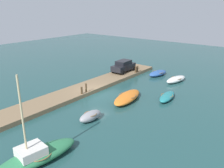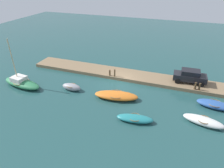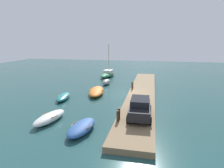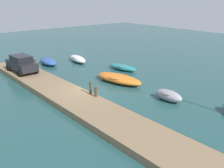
{
  "view_description": "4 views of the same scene",
  "coord_description": "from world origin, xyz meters",
  "px_view_note": "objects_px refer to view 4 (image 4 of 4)",
  "views": [
    {
      "loc": [
        18.44,
        16.93,
        9.66
      ],
      "look_at": [
        -0.84,
        1.68,
        1.36
      ],
      "focal_mm": 38.05,
      "sensor_mm": 36.0,
      "label": 1
    },
    {
      "loc": [
        -6.61,
        21.67,
        12.46
      ],
      "look_at": [
        0.43,
        2.02,
        0.7
      ],
      "focal_mm": 31.76,
      "sensor_mm": 36.0,
      "label": 2
    },
    {
      "loc": [
        -23.65,
        -3.05,
        6.69
      ],
      "look_at": [
        1.36,
        2.23,
        0.94
      ],
      "focal_mm": 31.15,
      "sensor_mm": 36.0,
      "label": 3
    },
    {
      "loc": [
        16.45,
        -11.3,
        7.64
      ],
      "look_at": [
        0.41,
        2.08,
        0.53
      ],
      "focal_mm": 42.0,
      "sensor_mm": 36.0,
      "label": 4
    }
  ],
  "objects_px": {
    "motorboat_orange": "(119,79)",
    "rowboat_blue": "(48,61)",
    "rowboat_white": "(78,59)",
    "dinghy_grey": "(169,95)",
    "mooring_post_east": "(96,92)",
    "mooring_post_mid_east": "(90,88)",
    "parked_car": "(22,64)",
    "rowboat_teal": "(123,67)",
    "mooring_post_mid_west": "(35,63)",
    "mooring_post_west": "(33,63)"
  },
  "relations": [
    {
      "from": "rowboat_teal",
      "to": "mooring_post_mid_east",
      "type": "height_order",
      "value": "mooring_post_mid_east"
    },
    {
      "from": "rowboat_blue",
      "to": "dinghy_grey",
      "type": "distance_m",
      "value": 16.08
    },
    {
      "from": "mooring_post_west",
      "to": "parked_car",
      "type": "height_order",
      "value": "parked_car"
    },
    {
      "from": "rowboat_white",
      "to": "mooring_post_west",
      "type": "distance_m",
      "value": 5.78
    },
    {
      "from": "mooring_post_east",
      "to": "parked_car",
      "type": "distance_m",
      "value": 10.14
    },
    {
      "from": "rowboat_teal",
      "to": "parked_car",
      "type": "distance_m",
      "value": 10.29
    },
    {
      "from": "motorboat_orange",
      "to": "rowboat_blue",
      "type": "distance_m",
      "value": 10.44
    },
    {
      "from": "motorboat_orange",
      "to": "mooring_post_west",
      "type": "distance_m",
      "value": 9.81
    },
    {
      "from": "motorboat_orange",
      "to": "mooring_post_east",
      "type": "bearing_deg",
      "value": -71.02
    },
    {
      "from": "mooring_post_east",
      "to": "mooring_post_west",
      "type": "bearing_deg",
      "value": 180.0
    },
    {
      "from": "motorboat_orange",
      "to": "mooring_post_mid_west",
      "type": "relative_size",
      "value": 5.74
    },
    {
      "from": "mooring_post_mid_east",
      "to": "rowboat_teal",
      "type": "bearing_deg",
      "value": 121.72
    },
    {
      "from": "mooring_post_east",
      "to": "mooring_post_mid_west",
      "type": "bearing_deg",
      "value": 180.0
    },
    {
      "from": "rowboat_teal",
      "to": "mooring_post_west",
      "type": "distance_m",
      "value": 9.5
    },
    {
      "from": "rowboat_white",
      "to": "parked_car",
      "type": "relative_size",
      "value": 0.97
    },
    {
      "from": "dinghy_grey",
      "to": "mooring_post_west",
      "type": "bearing_deg",
      "value": -162.11
    },
    {
      "from": "motorboat_orange",
      "to": "mooring_post_mid_east",
      "type": "bearing_deg",
      "value": -78.47
    },
    {
      "from": "rowboat_blue",
      "to": "mooring_post_east",
      "type": "distance_m",
      "value": 12.89
    },
    {
      "from": "dinghy_grey",
      "to": "parked_car",
      "type": "xyz_separation_m",
      "value": [
        -13.32,
        -6.05,
        0.87
      ]
    },
    {
      "from": "rowboat_teal",
      "to": "mooring_post_east",
      "type": "xyz_separation_m",
      "value": [
        5.31,
        -7.47,
        0.52
      ]
    },
    {
      "from": "rowboat_teal",
      "to": "mooring_post_mid_east",
      "type": "relative_size",
      "value": 3.64
    },
    {
      "from": "dinghy_grey",
      "to": "mooring_post_east",
      "type": "distance_m",
      "value": 5.53
    },
    {
      "from": "rowboat_blue",
      "to": "mooring_post_west",
      "type": "relative_size",
      "value": 4.23
    },
    {
      "from": "rowboat_blue",
      "to": "mooring_post_west",
      "type": "height_order",
      "value": "mooring_post_west"
    },
    {
      "from": "mooring_post_west",
      "to": "motorboat_orange",
      "type": "bearing_deg",
      "value": 26.35
    },
    {
      "from": "rowboat_blue",
      "to": "rowboat_teal",
      "type": "xyz_separation_m",
      "value": [
        7.34,
        5.01,
        -0.05
      ]
    },
    {
      "from": "mooring_post_west",
      "to": "mooring_post_mid_west",
      "type": "bearing_deg",
      "value": 0.0
    },
    {
      "from": "mooring_post_mid_west",
      "to": "mooring_post_mid_east",
      "type": "height_order",
      "value": "mooring_post_mid_east"
    },
    {
      "from": "motorboat_orange",
      "to": "rowboat_white",
      "type": "height_order",
      "value": "motorboat_orange"
    },
    {
      "from": "dinghy_grey",
      "to": "mooring_post_west",
      "type": "relative_size",
      "value": 2.81
    },
    {
      "from": "mooring_post_mid_west",
      "to": "mooring_post_mid_east",
      "type": "distance_m",
      "value": 10.01
    },
    {
      "from": "rowboat_white",
      "to": "mooring_post_west",
      "type": "xyz_separation_m",
      "value": [
        0.31,
        -5.75,
        0.5
      ]
    },
    {
      "from": "rowboat_white",
      "to": "mooring_post_east",
      "type": "relative_size",
      "value": 4.95
    },
    {
      "from": "motorboat_orange",
      "to": "rowboat_white",
      "type": "xyz_separation_m",
      "value": [
        -9.09,
        1.4,
        -0.01
      ]
    },
    {
      "from": "mooring_post_east",
      "to": "mooring_post_mid_east",
      "type": "bearing_deg",
      "value": 180.0
    },
    {
      "from": "rowboat_teal",
      "to": "mooring_post_mid_west",
      "type": "bearing_deg",
      "value": -134.28
    },
    {
      "from": "dinghy_grey",
      "to": "rowboat_teal",
      "type": "xyz_separation_m",
      "value": [
        -8.63,
        3.07,
        -0.11
      ]
    },
    {
      "from": "mooring_post_mid_east",
      "to": "motorboat_orange",
      "type": "bearing_deg",
      "value": 111.16
    },
    {
      "from": "mooring_post_mid_east",
      "to": "dinghy_grey",
      "type": "bearing_deg",
      "value": 47.69
    },
    {
      "from": "mooring_post_east",
      "to": "dinghy_grey",
      "type": "bearing_deg",
      "value": 52.98
    },
    {
      "from": "rowboat_white",
      "to": "mooring_post_mid_east",
      "type": "relative_size",
      "value": 3.86
    },
    {
      "from": "mooring_post_mid_east",
      "to": "mooring_post_east",
      "type": "bearing_deg",
      "value": 0.0
    },
    {
      "from": "motorboat_orange",
      "to": "mooring_post_mid_east",
      "type": "height_order",
      "value": "mooring_post_mid_east"
    },
    {
      "from": "rowboat_teal",
      "to": "mooring_post_east",
      "type": "height_order",
      "value": "mooring_post_east"
    },
    {
      "from": "rowboat_blue",
      "to": "mooring_post_west",
      "type": "bearing_deg",
      "value": -52.21
    },
    {
      "from": "rowboat_teal",
      "to": "parked_car",
      "type": "xyz_separation_m",
      "value": [
        -4.69,
        -9.11,
        0.98
      ]
    },
    {
      "from": "rowboat_white",
      "to": "mooring_post_mid_east",
      "type": "bearing_deg",
      "value": -17.92
    },
    {
      "from": "mooring_post_west",
      "to": "rowboat_white",
      "type": "bearing_deg",
      "value": 93.07
    },
    {
      "from": "mooring_post_west",
      "to": "mooring_post_mid_east",
      "type": "xyz_separation_m",
      "value": [
        10.46,
        0.0,
        0.07
      ]
    },
    {
      "from": "dinghy_grey",
      "to": "parked_car",
      "type": "distance_m",
      "value": 14.65
    }
  ]
}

